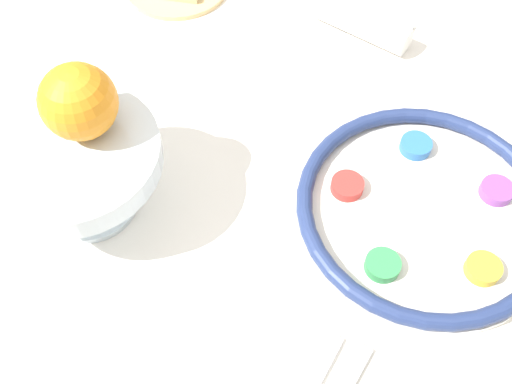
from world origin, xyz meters
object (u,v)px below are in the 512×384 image
(seder_plate, at_px, (424,209))
(fruit_stand, at_px, (75,161))
(napkin_roll, at_px, (362,24))
(orange_fruit, at_px, (78,102))

(seder_plate, relative_size, fruit_stand, 1.57)
(seder_plate, bearing_deg, fruit_stand, 17.69)
(napkin_roll, bearing_deg, seder_plate, 117.76)
(fruit_stand, height_order, napkin_roll, fruit_stand)
(seder_plate, distance_m, napkin_roll, 0.33)
(fruit_stand, distance_m, orange_fruit, 0.08)
(fruit_stand, height_order, orange_fruit, orange_fruit)
(fruit_stand, distance_m, napkin_roll, 0.49)
(fruit_stand, relative_size, napkin_roll, 1.27)
(fruit_stand, relative_size, orange_fruit, 2.35)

